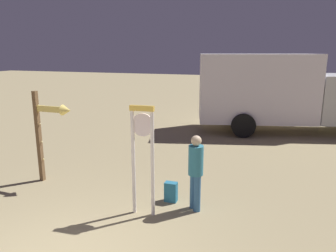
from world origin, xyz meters
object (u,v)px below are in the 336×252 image
Objects in this scene: backpack at (171,192)px; box_truck_near at (276,91)px; arrow_sign at (49,125)px; standing_clock at (143,148)px; person_near_clock at (196,169)px.

box_truck_near is at bearing 74.78° from backpack.
arrow_sign reaches higher than backpack.
standing_clock is 1.14m from person_near_clock.
box_truck_near is at bearing 73.70° from standing_clock.
arrow_sign is 8.74m from box_truck_near.
box_truck_near is at bearing 79.37° from person_near_clock.
person_near_clock is 3.61× the size of backpack.
standing_clock is at bearing -116.97° from backpack.
person_near_clock is 0.22× the size of box_truck_near.
arrow_sign is at bearing 165.14° from standing_clock.
standing_clock is at bearing -106.30° from box_truck_near.
arrow_sign is (-2.70, 0.72, 0.10)m from standing_clock.
person_near_clock is 7.56m from box_truck_near.
person_near_clock is at bearing -100.63° from box_truck_near.
person_near_clock is (3.62, -0.23, -0.58)m from arrow_sign.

